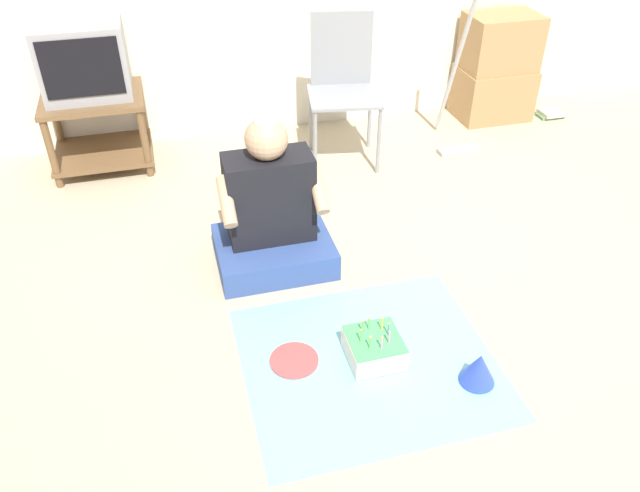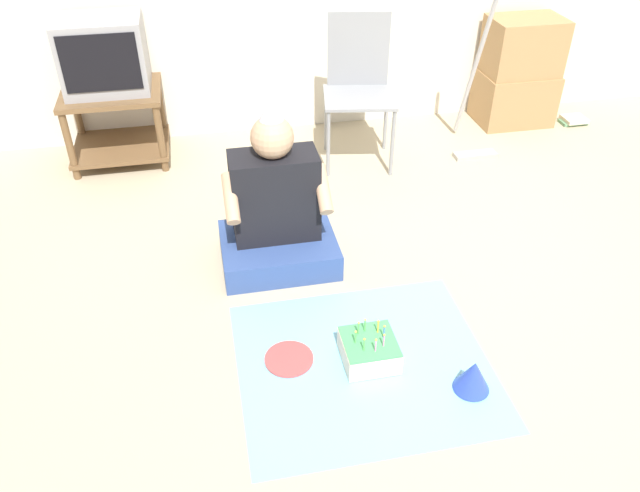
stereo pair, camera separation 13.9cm
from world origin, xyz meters
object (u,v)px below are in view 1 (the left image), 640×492
(birthday_cake, at_px, (374,347))
(paper_plate, at_px, (294,360))
(folding_chair, at_px, (343,79))
(party_hat_blue, at_px, (479,368))
(cardboard_box_stack, at_px, (496,69))
(tv, at_px, (84,59))
(dust_mop, at_px, (458,101))
(person_seated, at_px, (271,214))
(book_pile, at_px, (551,114))

(birthday_cake, distance_m, paper_plate, 0.34)
(folding_chair, bearing_deg, party_hat_blue, -91.10)
(cardboard_box_stack, xyz_separation_m, birthday_cake, (-1.63, -2.11, -0.29))
(tv, xyz_separation_m, cardboard_box_stack, (2.74, 0.02, -0.32))
(dust_mop, distance_m, person_seated, 1.71)
(birthday_cake, bearing_deg, paper_plate, 169.21)
(cardboard_box_stack, xyz_separation_m, party_hat_blue, (-1.27, -2.34, -0.28))
(dust_mop, bearing_deg, tv, 170.63)
(party_hat_blue, bearing_deg, tv, 122.15)
(person_seated, xyz_separation_m, paper_plate, (-0.06, -0.72, -0.26))
(party_hat_blue, xyz_separation_m, paper_plate, (-0.69, 0.30, -0.07))
(folding_chair, bearing_deg, book_pile, 5.77)
(tv, xyz_separation_m, person_seated, (0.83, -1.31, -0.40))
(dust_mop, xyz_separation_m, paper_plate, (-1.49, -1.66, -0.31))
(folding_chair, xyz_separation_m, birthday_cake, (-0.40, -1.80, -0.45))
(folding_chair, bearing_deg, birthday_cake, -102.47)
(book_pile, height_order, birthday_cake, birthday_cake)
(dust_mop, bearing_deg, paper_plate, -131.92)
(book_pile, height_order, person_seated, person_seated)
(folding_chair, height_order, book_pile, folding_chair)
(folding_chair, relative_size, book_pile, 4.75)
(birthday_cake, bearing_deg, tv, 117.78)
(cardboard_box_stack, height_order, book_pile, cardboard_box_stack)
(book_pile, relative_size, paper_plate, 0.92)
(tv, bearing_deg, folding_chair, -10.93)
(tv, relative_size, book_pile, 2.61)
(dust_mop, distance_m, paper_plate, 2.25)
(tv, height_order, paper_plate, tv)
(book_pile, distance_m, birthday_cake, 2.86)
(folding_chair, xyz_separation_m, cardboard_box_stack, (1.23, 0.31, -0.16))
(birthday_cake, relative_size, party_hat_blue, 1.53)
(person_seated, bearing_deg, tv, 122.50)
(dust_mop, height_order, book_pile, dust_mop)
(person_seated, bearing_deg, paper_plate, -94.84)
(tv, distance_m, paper_plate, 2.27)
(person_seated, height_order, paper_plate, person_seated)
(folding_chair, distance_m, person_seated, 1.24)
(dust_mop, bearing_deg, person_seated, -146.73)
(folding_chair, height_order, person_seated, folding_chair)
(party_hat_blue, height_order, paper_plate, party_hat_blue)
(dust_mop, bearing_deg, cardboard_box_stack, 39.49)
(tv, xyz_separation_m, book_pile, (3.17, -0.12, -0.65))
(tv, height_order, dust_mop, dust_mop)
(tv, bearing_deg, dust_mop, -9.37)
(tv, relative_size, cardboard_box_stack, 0.67)
(person_seated, height_order, birthday_cake, person_seated)
(dust_mop, distance_m, birthday_cake, 2.09)
(book_pile, bearing_deg, paper_plate, -141.45)
(tv, bearing_deg, cardboard_box_stack, 0.38)
(book_pile, height_order, party_hat_blue, party_hat_blue)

